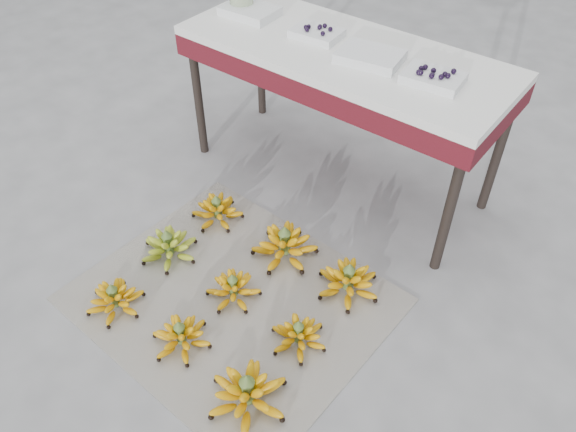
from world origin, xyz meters
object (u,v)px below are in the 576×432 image
Objects in this scene: bunch_mid_left at (169,247)px; tray_far_left at (250,11)px; bunch_back_right at (348,281)px; newspaper_mat at (233,299)px; bunch_mid_center at (233,289)px; tray_right at (370,57)px; tray_left at (317,33)px; bunch_front_right at (248,393)px; bunch_front_left at (115,299)px; bunch_back_left at (217,211)px; vendor_table at (343,65)px; tray_far_right at (433,78)px; bunch_back_center at (285,245)px; bunch_mid_right at (298,335)px; bunch_front_center at (181,336)px.

tray_far_left is (-0.29, 0.97, 0.72)m from bunch_mid_left.
newspaper_mat is at bearing -118.29° from bunch_back_right.
bunch_mid_center is (-0.00, 0.02, 0.05)m from newspaper_mat.
tray_left is at bearing 171.27° from tray_right.
bunch_front_right is at bearing -71.12° from bunch_back_right.
bunch_back_left is at bearing 117.49° from bunch_front_left.
tray_far_left is at bearing 179.45° from vendor_table.
tray_far_right is at bearing 111.43° from bunch_back_right.
bunch_mid_left is at bearing -120.10° from bunch_back_center.
bunch_mid_right is at bearing -72.71° from bunch_back_right.
bunch_mid_right is at bearing -43.03° from tray_far_left.
bunch_back_left is at bearing -125.55° from tray_right.
bunch_mid_center is 1.03× the size of tray_far_right.
bunch_mid_right is 0.84m from bunch_back_left.
bunch_back_left reaches higher than bunch_mid_right.
bunch_front_left is 0.20× the size of vendor_table.
bunch_front_right is 1.53m from vendor_table.
bunch_back_center is at bearing -41.76° from tray_far_left.
newspaper_mat is 3.54× the size of bunch_back_right.
bunch_front_center is 0.80× the size of bunch_front_right.
bunch_front_left is at bearing 171.37° from bunch_front_center.
bunch_front_right is 0.68m from bunch_back_right.
tray_left is at bearing 153.99° from bunch_back_right.
bunch_back_center reaches higher than bunch_back_left.
bunch_back_right reaches higher than bunch_front_center.
vendor_table is at bearing 125.04° from bunch_back_center.
bunch_front_center reaches higher than bunch_mid_right.
bunch_back_center is at bearing 72.87° from bunch_front_center.
tray_far_left is 0.73m from tray_right.
tray_far_right is at bearing 0.30° from tray_right.
bunch_back_right is 1.47× the size of tray_left.
bunch_front_left is 1.15× the size of tray_far_left.
tray_far_left is at bearing 128.59° from bunch_front_left.
bunch_mid_left reaches higher than bunch_front_left.
bunch_mid_right is 1.39m from tray_left.
vendor_table is 6.55× the size of tray_left.
bunch_front_right is 1.42× the size of tray_far_right.
tray_left reaches higher than bunch_front_center.
tray_far_left is (-0.70, 0.97, 0.72)m from bunch_mid_center.
bunch_front_right is 0.51m from bunch_mid_center.
tray_far_right reaches higher than bunch_back_center.
bunch_back_right is 1.26× the size of tray_far_left.
tray_far_left is 1.04m from tray_far_right.
bunch_front_left is at bearing -97.22° from bunch_back_center.
bunch_front_left is 0.74m from bunch_front_right.
bunch_front_left is at bearing -143.89° from bunch_mid_center.
vendor_table is (-0.50, 1.31, 0.60)m from bunch_front_right.
tray_far_left reaches higher than vendor_table.
tray_right is (0.03, 0.94, 0.78)m from newspaper_mat.
bunch_front_center is at bearing -101.80° from bunch_back_right.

